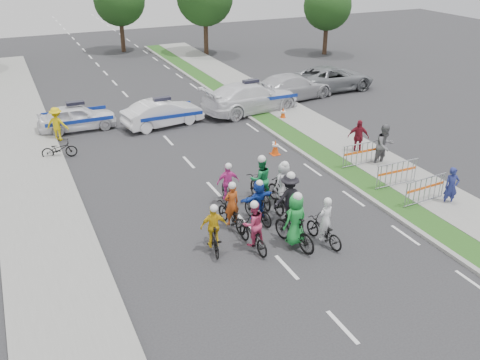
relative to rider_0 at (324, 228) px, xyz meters
name	(u,v)px	position (x,y,z in m)	size (l,w,h in m)	color
ground	(287,267)	(-1.78, -0.73, -0.57)	(90.00, 90.00, 0.00)	#28282B
curb_right	(335,175)	(3.32, 4.27, -0.51)	(0.20, 60.00, 0.12)	gray
grass_strip	(349,173)	(4.02, 4.27, -0.52)	(1.20, 60.00, 0.11)	#274F19
sidewalk_right	(383,165)	(5.82, 4.27, -0.51)	(2.40, 60.00, 0.13)	gray
sidewalk_left	(47,234)	(-8.28, 4.27, -0.51)	(3.00, 60.00, 0.13)	gray
rider_0	(324,228)	(0.00, 0.00, 0.00)	(0.85, 1.77, 1.73)	black
rider_1	(295,226)	(-0.98, 0.23, 0.20)	(0.94, 1.98, 2.01)	black
rider_2	(253,231)	(-2.26, 0.68, 0.09)	(0.78, 1.79, 1.78)	black
rider_3	(214,233)	(-3.45, 1.10, 0.09)	(0.91, 1.68, 1.71)	black
rider_4	(289,204)	(-0.44, 1.60, 0.21)	(1.14, 2.02, 2.05)	black
rider_5	(258,204)	(-1.34, 2.17, 0.14)	(1.39, 1.65, 1.68)	black
rider_6	(231,212)	(-2.35, 2.20, 0.02)	(0.83, 1.82, 1.79)	black
rider_7	(283,188)	(0.09, 2.98, 0.13)	(0.84, 1.79, 1.81)	black
rider_8	(260,186)	(-0.63, 3.43, 0.16)	(0.88, 2.00, 2.00)	black
rider_9	(228,188)	(-1.74, 3.91, 0.09)	(0.89, 1.66, 1.70)	black
police_car_0	(77,117)	(-5.54, 14.74, 0.10)	(1.58, 3.93, 1.34)	white
police_car_1	(163,113)	(-1.34, 13.50, 0.12)	(1.47, 4.23, 1.39)	white
police_car_2	(251,97)	(3.91, 13.79, 0.26)	(2.35, 5.78, 1.68)	white
civilian_sedan	(292,87)	(7.29, 14.97, 0.20)	(2.17, 5.34, 1.55)	silver
civilian_suv	(332,78)	(10.62, 15.70, 0.20)	(2.56, 5.54, 1.54)	gray
spectator_0	(451,187)	(5.77, 0.36, 0.19)	(0.56, 0.36, 1.52)	navy
spectator_1	(385,146)	(5.85, 4.38, 0.38)	(0.93, 0.72, 1.91)	#5C5B60
spectator_2	(358,137)	(5.65, 6.01, 0.24)	(0.96, 0.40, 1.64)	maroon
marshal_hiviz	(57,124)	(-6.66, 13.55, 0.26)	(1.08, 0.62, 1.67)	yellow
barrier_0	(425,191)	(4.92, 0.79, -0.01)	(2.00, 0.50, 1.12)	#A5A8AD
barrier_1	(397,175)	(4.92, 2.39, -0.01)	(2.00, 0.50, 1.12)	#A5A8AD
barrier_2	(362,155)	(4.92, 4.69, -0.01)	(2.00, 0.50, 1.12)	#A5A8AD
cone_0	(275,147)	(2.18, 7.51, -0.23)	(0.40, 0.40, 0.70)	#F24C0C
cone_1	(283,114)	(4.89, 11.73, -0.23)	(0.40, 0.40, 0.70)	#F24C0C
parked_bike	(59,149)	(-6.91, 11.23, -0.17)	(0.54, 1.56, 0.82)	black
tree_2	(327,6)	(16.22, 25.27, 3.26)	(3.85, 3.85, 5.77)	#382619
tree_4	(119,0)	(1.22, 33.27, 3.61)	(4.20, 4.20, 6.30)	#382619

